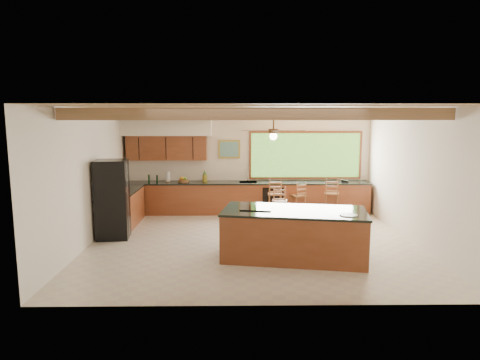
{
  "coord_description": "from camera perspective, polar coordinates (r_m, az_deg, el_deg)",
  "views": [
    {
      "loc": [
        -0.4,
        -9.32,
        2.84
      ],
      "look_at": [
        -0.26,
        0.8,
        1.3
      ],
      "focal_mm": 32.0,
      "sensor_mm": 36.0,
      "label": 1
    }
  ],
  "objects": [
    {
      "name": "bar_stool_b",
      "position": [
        11.16,
        5.34,
        -2.91
      ],
      "size": [
        0.41,
        0.41,
        1.03
      ],
      "rotation": [
        0.0,
        0.0,
        -0.13
      ],
      "color": "brown",
      "rests_on": "ground"
    },
    {
      "name": "bar_stool_d",
      "position": [
        12.23,
        12.2,
        -1.85
      ],
      "size": [
        0.48,
        0.48,
        1.11
      ],
      "rotation": [
        0.0,
        0.0,
        -0.24
      ],
      "color": "brown",
      "rests_on": "ground"
    },
    {
      "name": "counter_run",
      "position": [
        12.09,
        -2.75,
        -2.7
      ],
      "size": [
        7.12,
        3.1,
        1.26
      ],
      "color": "brown",
      "rests_on": "ground"
    },
    {
      "name": "refrigerator",
      "position": [
        10.31,
        -16.66,
        -2.49
      ],
      "size": [
        0.78,
        0.76,
        1.83
      ],
      "rotation": [
        0.0,
        0.0,
        0.1
      ],
      "color": "black",
      "rests_on": "ground"
    },
    {
      "name": "bar_stool_c",
      "position": [
        12.07,
        7.78,
        -2.15
      ],
      "size": [
        0.48,
        0.48,
        1.01
      ],
      "rotation": [
        0.0,
        0.0,
        0.42
      ],
      "color": "brown",
      "rests_on": "ground"
    },
    {
      "name": "bar_stool_a",
      "position": [
        11.9,
        4.72,
        -1.96
      ],
      "size": [
        0.43,
        0.43,
        1.11
      ],
      "rotation": [
        0.0,
        0.0,
        -0.07
      ],
      "color": "brown",
      "rests_on": "ground"
    },
    {
      "name": "room_shell",
      "position": [
        10.0,
        0.55,
        5.05
      ],
      "size": [
        7.27,
        6.54,
        3.02
      ],
      "color": "beige",
      "rests_on": "ground"
    },
    {
      "name": "ground",
      "position": [
        9.75,
        1.62,
        -8.28
      ],
      "size": [
        7.2,
        7.2,
        0.0
      ],
      "primitive_type": "plane",
      "color": "beige",
      "rests_on": "ground"
    },
    {
      "name": "island",
      "position": [
        8.66,
        7.18,
        -7.15
      ],
      "size": [
        3.0,
        1.79,
        1.0
      ],
      "rotation": [
        0.0,
        0.0,
        -0.17
      ],
      "color": "brown",
      "rests_on": "ground"
    }
  ]
}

